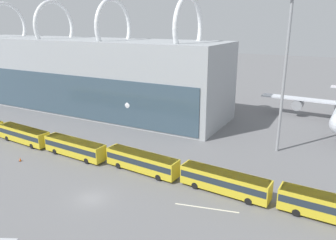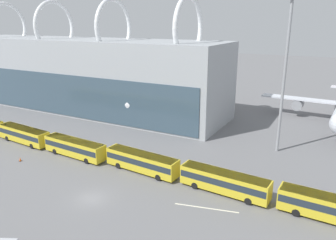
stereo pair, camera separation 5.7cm
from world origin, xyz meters
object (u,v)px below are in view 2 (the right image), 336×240
at_px(airliner_at_gate_near, 156,89).
at_px(shuttle_bus_4, 224,181).
at_px(shuttle_bus_3, 142,161).
at_px(shuttle_bus_5, 334,208).
at_px(shuttle_bus_1, 24,134).
at_px(traffic_cone_0, 20,159).
at_px(shuttle_bus_2, 75,147).
at_px(floodlight_mast, 288,37).

relative_size(airliner_at_gate_near, shuttle_bus_4, 2.95).
bearing_deg(shuttle_bus_3, shuttle_bus_5, 3.21).
distance_m(shuttle_bus_1, shuttle_bus_4, 41.88).
bearing_deg(shuttle_bus_1, shuttle_bus_5, 3.72).
bearing_deg(traffic_cone_0, shuttle_bus_5, 6.92).
distance_m(shuttle_bus_2, shuttle_bus_4, 27.92).
xyz_separation_m(airliner_at_gate_near, shuttle_bus_2, (4.55, -37.02, -3.52)).
xyz_separation_m(shuttle_bus_3, shuttle_bus_5, (27.92, -0.67, 0.00)).
distance_m(airliner_at_gate_near, floodlight_mast, 42.84).
distance_m(airliner_at_gate_near, shuttle_bus_3, 41.11).
xyz_separation_m(shuttle_bus_3, traffic_cone_0, (-20.98, -6.61, -1.50)).
distance_m(shuttle_bus_4, traffic_cone_0, 35.54).
bearing_deg(floodlight_mast, shuttle_bus_2, -147.66).
distance_m(shuttle_bus_1, floodlight_mast, 53.08).
xyz_separation_m(shuttle_bus_1, shuttle_bus_4, (41.88, -0.26, 0.00)).
height_order(shuttle_bus_1, shuttle_bus_3, same).
distance_m(shuttle_bus_1, traffic_cone_0, 9.66).
xyz_separation_m(shuttle_bus_5, traffic_cone_0, (-48.90, -5.94, -1.50)).
height_order(shuttle_bus_2, shuttle_bus_4, same).
bearing_deg(shuttle_bus_3, traffic_cone_0, -157.94).
relative_size(shuttle_bus_2, floodlight_mast, 0.46).
bearing_deg(shuttle_bus_1, floodlight_mast, 27.60).
bearing_deg(airliner_at_gate_near, shuttle_bus_3, 15.19).
relative_size(shuttle_bus_3, floodlight_mast, 0.46).
xyz_separation_m(shuttle_bus_3, floodlight_mast, (17.60, 19.50, 19.06)).
relative_size(shuttle_bus_5, floodlight_mast, 0.45).
distance_m(shuttle_bus_1, shuttle_bus_3, 27.92).
relative_size(shuttle_bus_2, traffic_cone_0, 18.50).
bearing_deg(shuttle_bus_5, shuttle_bus_2, -177.57).
relative_size(shuttle_bus_2, shuttle_bus_5, 1.00).
bearing_deg(traffic_cone_0, shuttle_bus_2, 41.13).
xyz_separation_m(shuttle_bus_4, shuttle_bus_5, (13.96, -0.35, 0.00)).
xyz_separation_m(shuttle_bus_2, floodlight_mast, (31.56, 19.98, 19.06)).
distance_m(shuttle_bus_3, floodlight_mast, 32.45).
distance_m(airliner_at_gate_near, shuttle_bus_1, 37.95).
height_order(airliner_at_gate_near, shuttle_bus_4, airliner_at_gate_near).
xyz_separation_m(shuttle_bus_1, floodlight_mast, (45.52, 19.56, 19.06)).
bearing_deg(airliner_at_gate_near, traffic_cone_0, -14.96).
bearing_deg(shuttle_bus_5, floodlight_mast, 119.81).
relative_size(shuttle_bus_1, shuttle_bus_4, 1.00).
distance_m(shuttle_bus_2, floodlight_mast, 41.93).
distance_m(airliner_at_gate_near, shuttle_bus_5, 59.61).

